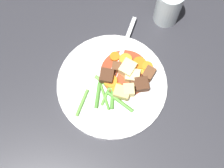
{
  "coord_description": "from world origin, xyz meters",
  "views": [
    {
      "loc": [
        -0.16,
        -0.18,
        0.71
      ],
      "look_at": [
        0.0,
        0.0,
        0.01
      ],
      "focal_mm": 48.94,
      "sensor_mm": 36.0,
      "label": 1
    }
  ],
  "objects": [
    {
      "name": "ground_plane",
      "position": [
        0.0,
        0.0,
        0.0
      ],
      "size": [
        3.0,
        3.0,
        0.0
      ],
      "primitive_type": "plane",
      "color": "#2D2D33"
    },
    {
      "name": "dinner_plate",
      "position": [
        0.0,
        0.0,
        0.01
      ],
      "size": [
        0.27,
        0.27,
        0.01
      ],
      "primitive_type": "cylinder",
      "color": "white",
      "rests_on": "ground_plane"
    },
    {
      "name": "stew_sauce",
      "position": [
        0.04,
        -0.0,
        0.01
      ],
      "size": [
        0.12,
        0.12,
        0.0
      ],
      "primitive_type": "cylinder",
      "color": "#93381E",
      "rests_on": "dinner_plate"
    },
    {
      "name": "carrot_slice_0",
      "position": [
        0.06,
        0.02,
        0.02
      ],
      "size": [
        0.03,
        0.03,
        0.01
      ],
      "primitive_type": "cylinder",
      "rotation": [
        0.0,
        0.0,
        0.08
      ],
      "color": "orange",
      "rests_on": "dinner_plate"
    },
    {
      "name": "carrot_slice_1",
      "position": [
        0.09,
        -0.03,
        0.02
      ],
      "size": [
        0.04,
        0.04,
        0.01
      ],
      "primitive_type": "cylinder",
      "rotation": [
        0.0,
        0.0,
        3.72
      ],
      "color": "orange",
      "rests_on": "dinner_plate"
    },
    {
      "name": "carrot_slice_2",
      "position": [
        0.08,
        -0.02,
        0.02
      ],
      "size": [
        0.04,
        0.04,
        0.01
      ],
      "primitive_type": "cylinder",
      "rotation": [
        0.0,
        0.0,
        5.59
      ],
      "color": "orange",
      "rests_on": "dinner_plate"
    },
    {
      "name": "carrot_slice_3",
      "position": [
        0.05,
        0.05,
        0.02
      ],
      "size": [
        0.03,
        0.03,
        0.01
      ],
      "primitive_type": "cylinder",
      "rotation": [
        0.0,
        0.0,
        1.18
      ],
      "color": "orange",
      "rests_on": "dinner_plate"
    },
    {
      "name": "carrot_slice_4",
      "position": [
        0.0,
        -0.02,
        0.02
      ],
      "size": [
        0.04,
        0.04,
        0.01
      ],
      "primitive_type": "cylinder",
      "rotation": [
        0.0,
        0.0,
        5.29
      ],
      "color": "orange",
      "rests_on": "dinner_plate"
    },
    {
      "name": "carrot_slice_5",
      "position": [
        0.08,
        -0.01,
        0.02
      ],
      "size": [
        0.05,
        0.05,
        0.01
      ],
      "primitive_type": "cylinder",
      "rotation": [
        0.0,
        0.0,
        5.55
      ],
      "color": "orange",
      "rests_on": "dinner_plate"
    },
    {
      "name": "carrot_slice_6",
      "position": [
        0.0,
        0.01,
        0.02
      ],
      "size": [
        0.04,
        0.04,
        0.01
      ],
      "primitive_type": "cylinder",
      "rotation": [
        0.0,
        0.0,
        1.34
      ],
      "color": "orange",
      "rests_on": "dinner_plate"
    },
    {
      "name": "potato_chunk_0",
      "position": [
        0.02,
        -0.04,
        0.03
      ],
      "size": [
        0.04,
        0.04,
        0.03
      ],
      "primitive_type": "cube",
      "rotation": [
        0.0,
        0.0,
        2.47
      ],
      "color": "#E5CC7A",
      "rests_on": "dinner_plate"
    },
    {
      "name": "potato_chunk_1",
      "position": [
        0.0,
        -0.03,
        0.03
      ],
      "size": [
        0.04,
        0.05,
        0.03
      ],
      "primitive_type": "cube",
      "rotation": [
        0.0,
        0.0,
        5.27
      ],
      "color": "#DBBC6B",
      "rests_on": "dinner_plate"
    },
    {
      "name": "potato_chunk_2",
      "position": [
        0.05,
        -0.0,
        0.03
      ],
      "size": [
        0.04,
        0.04,
        0.03
      ],
      "primitive_type": "cube",
      "rotation": [
        0.0,
        0.0,
        1.87
      ],
      "color": "#EAD68C",
      "rests_on": "dinner_plate"
    },
    {
      "name": "potato_chunk_3",
      "position": [
        0.05,
        -0.02,
        0.02
      ],
      "size": [
        0.05,
        0.05,
        0.02
      ],
      "primitive_type": "cube",
      "rotation": [
        0.0,
        0.0,
        3.83
      ],
      "color": "#EAD68C",
      "rests_on": "dinner_plate"
    },
    {
      "name": "meat_chunk_0",
      "position": [
        0.05,
        -0.05,
        0.02
      ],
      "size": [
        0.04,
        0.04,
        0.02
      ],
      "primitive_type": "cube",
      "rotation": [
        0.0,
        0.0,
        4.12
      ],
      "color": "#4C2B19",
      "rests_on": "dinner_plate"
    },
    {
      "name": "meat_chunk_1",
      "position": [
        0.04,
        -0.04,
        0.02
      ],
      "size": [
        0.02,
        0.02,
        0.02
      ],
      "primitive_type": "cube",
      "rotation": [
        0.0,
        0.0,
        6.15
      ],
      "color": "#4C2B19",
      "rests_on": "dinner_plate"
    },
    {
      "name": "meat_chunk_2",
      "position": [
        0.0,
        0.02,
        0.03
      ],
      "size": [
        0.05,
        0.04,
        0.03
      ],
      "primitive_type": "cube",
      "rotation": [
        0.0,
        0.0,
        5.37
      ],
      "color": "#4C2B19",
      "rests_on": "dinner_plate"
    },
    {
      "name": "meat_chunk_3",
      "position": [
        0.08,
        -0.04,
        0.02
      ],
      "size": [
        0.04,
        0.03,
        0.02
      ],
      "primitive_type": "cube",
      "rotation": [
        0.0,
        0.0,
        0.31
      ],
      "color": "brown",
      "rests_on": "dinner_plate"
    },
    {
      "name": "meat_chunk_4",
      "position": [
        0.03,
        0.02,
        0.02
      ],
      "size": [
        0.03,
        0.03,
        0.02
      ],
      "primitive_type": "cube",
      "rotation": [
        0.0,
        0.0,
        2.28
      ],
      "color": "brown",
      "rests_on": "dinner_plate"
    },
    {
      "name": "green_bean_0",
      "position": [
        -0.02,
        -0.02,
        0.02
      ],
      "size": [
        0.06,
        0.06,
        0.01
      ],
      "primitive_type": "cylinder",
      "rotation": [
        0.0,
        1.57,
        3.94
      ],
      "color": "#4C8E33",
      "rests_on": "dinner_plate"
    },
    {
      "name": "green_bean_1",
      "position": [
        -0.02,
        -0.05,
        0.02
      ],
      "size": [
        0.02,
        0.08,
        0.01
      ],
      "primitive_type": "cylinder",
      "rotation": [
        0.0,
        1.57,
        4.89
      ],
      "color": "#4C8E33",
      "rests_on": "dinner_plate"
    },
    {
      "name": "green_bean_2",
      "position": [
        -0.0,
        -0.02,
        0.02
      ],
      "size": [
        0.03,
        0.07,
        0.01
      ],
      "primitive_type": "cylinder",
      "rotation": [
        0.0,
        1.57,
        5.13
      ],
      "color": "#66AD42",
      "rests_on": "dinner_plate"
    },
    {
      "name": "green_bean_3",
      "position": [
        -0.08,
        0.01,
        0.02
      ],
      "size": [
        0.06,
        0.04,
        0.01
      ],
      "primitive_type": "cylinder",
      "rotation": [
        0.0,
        1.57,
        3.63
      ],
      "color": "#66AD42",
      "rests_on": "dinner_plate"
    },
    {
      "name": "green_bean_4",
      "position": [
        -0.01,
        0.01,
        0.02
      ],
      "size": [
        0.02,
        0.07,
        0.01
      ],
      "primitive_type": "cylinder",
      "rotation": [
        0.0,
        1.57,
        4.88
      ],
      "color": "#66AD42",
      "rests_on": "dinner_plate"
    },
    {
      "name": "green_bean_5",
      "position": [
        -0.03,
        -0.01,
        0.02
      ],
      "size": [
        0.04,
        0.07,
        0.01
      ],
      "primitive_type": "cylinder",
      "rotation": [
        0.0,
        1.57,
        4.29
      ],
      "color": "#599E38",
      "rests_on": "dinner_plate"
    },
    {
      "name": "green_bean_6",
      "position": [
        -0.03,
        -0.01,
        0.02
      ],
      "size": [
        0.05,
        0.03,
        0.01
      ],
      "primitive_type": "cylinder",
      "rotation": [
        0.0,
        1.57,
        3.59
      ],
      "color": "#66AD42",
      "rests_on": "dinner_plate"
    },
    {
      "name": "green_bean_7",
      "position": [
        -0.05,
        0.0,
        0.02
      ],
      "size": [
        0.05,
        0.05,
        0.01
      ],
      "primitive_type": "cylinder",
      "rotation": [
        0.0,
        1.57,
        3.87
      ],
      "color": "#4C8E33",
      "rests_on": "dinner_plate"
    },
    {
      "name": "fork",
      "position": [
        0.08,
        0.05,
        0.01
      ],
      "size": [
        0.16,
        0.1,
        0.0
      ],
      "color": "silver",
      "rests_on": "dinner_plate"
    },
    {
      "name": "water_glass",
      "position": [
        0.23,
        0.05,
        0.05
      ],
      "size": [
        0.06,
        0.06,
        0.11
      ],
      "primitive_type": "cylinder",
      "color": "silver",
      "rests_on": "ground_plane"
    }
  ]
}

